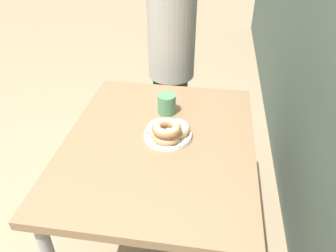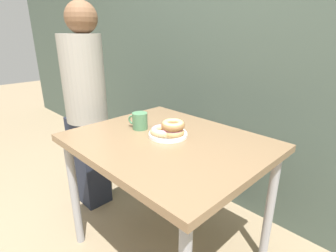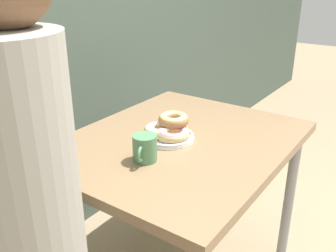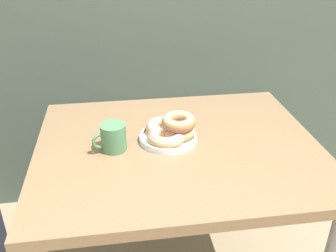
% 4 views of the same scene
% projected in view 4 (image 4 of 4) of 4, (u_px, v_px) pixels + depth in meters
% --- Properties ---
extents(dining_table, '(1.05, 0.85, 0.77)m').
position_uv_depth(dining_table, '(178.00, 163.00, 1.43)').
color(dining_table, '#846647').
rests_on(dining_table, ground_plane).
extents(donut_plate, '(0.24, 0.22, 0.10)m').
position_uv_depth(donut_plate, '(171.00, 130.00, 1.40)').
color(donut_plate, white).
rests_on(donut_plate, dining_table).
extents(coffee_mug, '(0.12, 0.09, 0.10)m').
position_uv_depth(coffee_mug, '(113.00, 137.00, 1.33)').
color(coffee_mug, '#4C7F56').
rests_on(coffee_mug, dining_table).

